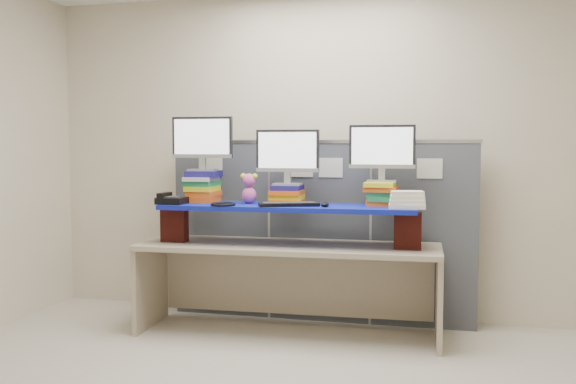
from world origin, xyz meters
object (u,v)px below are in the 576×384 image
(blue_board, at_px, (288,207))
(monitor_center, at_px, (288,154))
(monitor_left, at_px, (202,140))
(monitor_right, at_px, (382,150))
(desk_phone, at_px, (171,200))
(desk, at_px, (288,263))
(keyboard, at_px, (289,204))

(blue_board, xyz_separation_m, monitor_center, (-0.03, 0.12, 0.41))
(monitor_left, height_order, monitor_right, monitor_left)
(blue_board, distance_m, desk_phone, 0.93)
(blue_board, distance_m, monitor_left, 0.91)
(desk, bearing_deg, keyboard, -74.65)
(monitor_center, bearing_deg, keyboard, -75.69)
(desk, distance_m, monitor_center, 0.86)
(desk, xyz_separation_m, monitor_center, (-0.03, 0.12, 0.85))
(desk, height_order, monitor_center, monitor_center)
(monitor_right, height_order, desk_phone, monitor_right)
(monitor_center, relative_size, desk_phone, 2.38)
(desk, xyz_separation_m, desk_phone, (-0.91, -0.15, 0.49))
(desk_phone, bearing_deg, monitor_center, 17.46)
(monitor_center, height_order, monitor_right, monitor_right)
(desk, bearing_deg, monitor_center, 103.44)
(desk, xyz_separation_m, monitor_left, (-0.74, 0.09, 0.96))
(monitor_center, bearing_deg, monitor_right, 0.00)
(monitor_left, distance_m, keyboard, 0.93)
(monitor_left, xyz_separation_m, monitor_right, (1.45, 0.06, -0.07))
(monitor_left, relative_size, monitor_center, 1.00)
(monitor_right, bearing_deg, monitor_center, -180.00)
(desk, distance_m, monitor_right, 1.14)
(keyboard, bearing_deg, desk, 86.17)
(monitor_left, bearing_deg, desk, -9.14)
(blue_board, distance_m, monitor_center, 0.43)
(monitor_right, bearing_deg, monitor_left, -180.00)
(desk, xyz_separation_m, monitor_right, (0.71, 0.15, 0.88))
(monitor_left, bearing_deg, desk_phone, -127.87)
(monitor_right, height_order, keyboard, monitor_right)
(desk_phone, bearing_deg, monitor_left, 54.87)
(monitor_left, xyz_separation_m, monitor_center, (0.71, 0.03, -0.11))
(desk_phone, bearing_deg, desk, 9.90)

